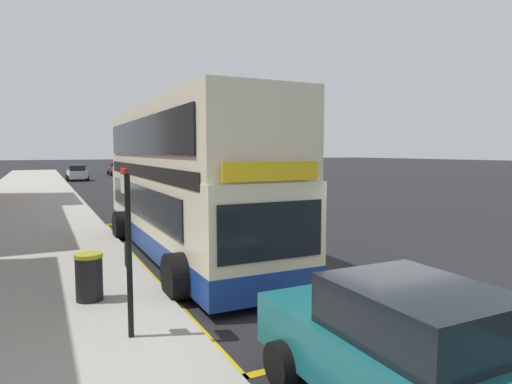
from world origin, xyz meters
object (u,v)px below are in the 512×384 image
object	(u,v)px
double_decker_bus	(184,186)
parked_car_silver_kerbside	(77,173)
parked_car_teal_ahead	(410,354)
parked_car_grey_far	(141,170)
litter_bin	(89,277)
parked_car_maroon_behind	(117,169)
bus_stop_sign	(128,238)

from	to	relation	value
double_decker_bus	parked_car_silver_kerbside	size ratio (longest dim) A/B	2.64
parked_car_teal_ahead	parked_car_grey_far	distance (m)	52.35
parked_car_grey_far	litter_bin	world-z (taller)	parked_car_grey_far
parked_car_grey_far	litter_bin	size ratio (longest dim) A/B	4.46
parked_car_silver_kerbside	parked_car_maroon_behind	bearing A→B (deg)	58.77
parked_car_teal_ahead	parked_car_grey_far	xyz separation A→B (m)	(7.57, 51.80, 0.00)
bus_stop_sign	litter_bin	world-z (taller)	bus_stop_sign
double_decker_bus	parked_car_teal_ahead	world-z (taller)	double_decker_bus
parked_car_maroon_behind	parked_car_silver_kerbside	xyz separation A→B (m)	(-5.34, -8.25, 0.00)
parked_car_maroon_behind	parked_car_grey_far	xyz separation A→B (m)	(2.41, -2.59, 0.00)
double_decker_bus	parked_car_silver_kerbside	xyz separation A→B (m)	(-0.34, 36.99, -1.27)
parked_car_grey_far	double_decker_bus	bearing A→B (deg)	77.43
double_decker_bus	parked_car_silver_kerbside	bearing A→B (deg)	90.53
parked_car_silver_kerbside	parked_car_grey_far	distance (m)	9.59
double_decker_bus	bus_stop_sign	xyz separation A→B (m)	(-2.64, -5.64, -0.35)
parked_car_silver_kerbside	litter_bin	size ratio (longest dim) A/B	4.46
parked_car_maroon_behind	parked_car_silver_kerbside	bearing A→B (deg)	-123.49
parked_car_silver_kerbside	litter_bin	world-z (taller)	parked_car_silver_kerbside
parked_car_silver_kerbside	litter_bin	xyz separation A→B (m)	(-2.71, -40.57, -0.18)
bus_stop_sign	litter_bin	xyz separation A→B (m)	(-0.41, 2.06, -1.10)
parked_car_maroon_behind	parked_car_teal_ahead	world-z (taller)	same
bus_stop_sign	parked_car_silver_kerbside	size ratio (longest dim) A/B	0.64
parked_car_maroon_behind	litter_bin	world-z (taller)	parked_car_maroon_behind
double_decker_bus	parked_car_silver_kerbside	world-z (taller)	double_decker_bus
parked_car_maroon_behind	parked_car_grey_far	world-z (taller)	same
parked_car_silver_kerbside	double_decker_bus	bearing A→B (deg)	-87.77
bus_stop_sign	parked_car_maroon_behind	size ratio (longest dim) A/B	0.64
parked_car_maroon_behind	double_decker_bus	bearing A→B (deg)	-96.87
parked_car_silver_kerbside	litter_bin	distance (m)	40.66
parked_car_maroon_behind	parked_car_silver_kerbside	size ratio (longest dim) A/B	1.00
bus_stop_sign	parked_car_maroon_behind	world-z (taller)	bus_stop_sign
parked_car_grey_far	parked_car_teal_ahead	bearing A→B (deg)	78.98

